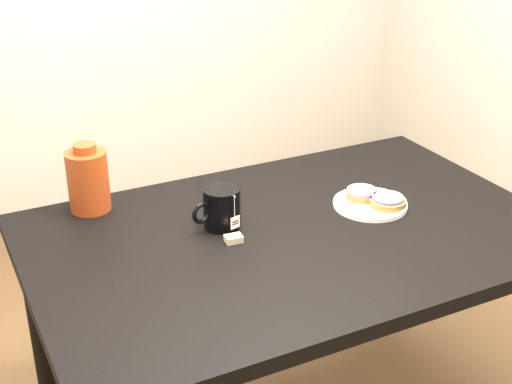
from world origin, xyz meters
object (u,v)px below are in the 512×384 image
bagel_front (388,201)px  mug (221,208)px  bagel_back (362,194)px  bagel_package (88,180)px  teabag_pouch (234,239)px  table (293,257)px  plate (370,204)px

bagel_front → mug: size_ratio=0.95×
bagel_back → mug: (-0.43, 0.04, 0.03)m
bagel_back → bagel_package: 0.78m
mug → teabag_pouch: (-0.01, -0.09, -0.05)m
teabag_pouch → bagel_package: bagel_package is taller
table → bagel_front: 0.32m
bagel_front → teabag_pouch: bearing=177.4°
mug → teabag_pouch: 0.10m
table → teabag_pouch: 0.19m
bagel_front → teabag_pouch: 0.47m
mug → bagel_back: bearing=-19.4°
plate → table: bearing=-173.7°
bagel_back → bagel_front: same height
bagel_front → teabag_pouch: size_ratio=3.33×
bagel_back → bagel_front: (0.04, -0.07, -0.00)m
bagel_front → mug: 0.48m
plate → bagel_back: (-0.00, 0.04, 0.02)m
plate → bagel_front: bagel_front is taller
plate → mug: mug is taller
plate → bagel_back: 0.04m
bagel_back → teabag_pouch: (-0.43, -0.05, -0.02)m
bagel_front → bagel_package: (-0.75, 0.38, 0.07)m
mug → bagel_front: bearing=-27.7°
plate → mug: size_ratio=1.35×
teabag_pouch → plate: bearing=1.8°
bagel_front → mug: mug is taller
bagel_back → teabag_pouch: 0.44m
plate → bagel_back: bearing=97.1°
table → mug: 0.24m
plate → bagel_package: 0.80m
mug → table: bearing=-47.4°
table → bagel_package: bearing=140.5°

